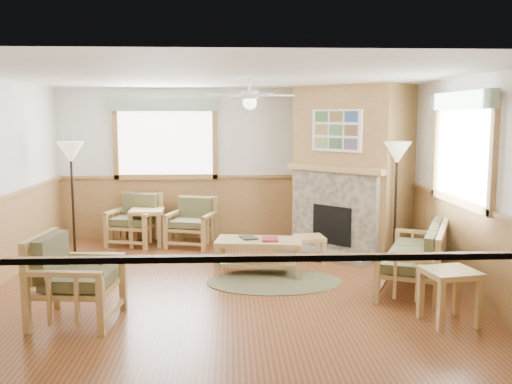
{
  "coord_description": "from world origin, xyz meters",
  "views": [
    {
      "loc": [
        0.03,
        -7.22,
        2.21
      ],
      "look_at": [
        0.4,
        0.7,
        1.15
      ],
      "focal_mm": 40.0,
      "sensor_mm": 36.0,
      "label": 1
    }
  ],
  "objects_px": {
    "footstool": "(309,249)",
    "floor_lamp_right": "(396,203)",
    "end_table_sofa": "(449,296)",
    "armchair_left": "(77,278)",
    "armchair_back_left": "(134,220)",
    "end_table_chairs": "(147,227)",
    "armchair_back_right": "(191,222)",
    "coffee_table": "(259,256)",
    "floor_lamp_left": "(73,199)",
    "sofa": "(415,255)"
  },
  "relations": [
    {
      "from": "armchair_left",
      "to": "end_table_chairs",
      "type": "distance_m",
      "value": 3.65
    },
    {
      "from": "armchair_back_right",
      "to": "coffee_table",
      "type": "distance_m",
      "value": 2.06
    },
    {
      "from": "coffee_table",
      "to": "sofa",
      "type": "bearing_deg",
      "value": -11.84
    },
    {
      "from": "end_table_sofa",
      "to": "armchair_left",
      "type": "bearing_deg",
      "value": 176.41
    },
    {
      "from": "footstool",
      "to": "armchair_back_left",
      "type": "bearing_deg",
      "value": 156.19
    },
    {
      "from": "end_table_sofa",
      "to": "floor_lamp_right",
      "type": "xyz_separation_m",
      "value": [
        0.14,
        2.54,
        0.63
      ]
    },
    {
      "from": "footstool",
      "to": "coffee_table",
      "type": "bearing_deg",
      "value": -141.64
    },
    {
      "from": "armchair_back_right",
      "to": "coffee_table",
      "type": "height_order",
      "value": "armchair_back_right"
    },
    {
      "from": "armchair_left",
      "to": "footstool",
      "type": "bearing_deg",
      "value": -43.32
    },
    {
      "from": "floor_lamp_left",
      "to": "floor_lamp_right",
      "type": "bearing_deg",
      "value": -7.59
    },
    {
      "from": "armchair_left",
      "to": "coffee_table",
      "type": "height_order",
      "value": "armchair_left"
    },
    {
      "from": "end_table_chairs",
      "to": "end_table_sofa",
      "type": "distance_m",
      "value": 5.41
    },
    {
      "from": "floor_lamp_right",
      "to": "armchair_left",
      "type": "bearing_deg",
      "value": -151.03
    },
    {
      "from": "end_table_sofa",
      "to": "coffee_table",
      "type": "bearing_deg",
      "value": 133.06
    },
    {
      "from": "armchair_back_left",
      "to": "end_table_chairs",
      "type": "xyz_separation_m",
      "value": [
        0.23,
        -0.08,
        -0.12
      ]
    },
    {
      "from": "armchair_left",
      "to": "footstool",
      "type": "relative_size",
      "value": 2.13
    },
    {
      "from": "armchair_back_left",
      "to": "end_table_sofa",
      "type": "relative_size",
      "value": 1.47
    },
    {
      "from": "coffee_table",
      "to": "end_table_chairs",
      "type": "bearing_deg",
      "value": 143.61
    },
    {
      "from": "armchair_back_left",
      "to": "floor_lamp_left",
      "type": "height_order",
      "value": "floor_lamp_left"
    },
    {
      "from": "end_table_chairs",
      "to": "end_table_sofa",
      "type": "xyz_separation_m",
      "value": [
        3.76,
        -3.89,
        -0.02
      ]
    },
    {
      "from": "armchair_left",
      "to": "footstool",
      "type": "distance_m",
      "value": 3.78
    },
    {
      "from": "armchair_back_left",
      "to": "end_table_sofa",
      "type": "xyz_separation_m",
      "value": [
        3.99,
        -3.96,
        -0.14
      ]
    },
    {
      "from": "armchair_left",
      "to": "footstool",
      "type": "xyz_separation_m",
      "value": [
        2.86,
        2.45,
        -0.28
      ]
    },
    {
      "from": "floor_lamp_left",
      "to": "floor_lamp_right",
      "type": "xyz_separation_m",
      "value": [
        4.95,
        -0.66,
        0.01
      ]
    },
    {
      "from": "coffee_table",
      "to": "armchair_left",
      "type": "bearing_deg",
      "value": -130.2
    },
    {
      "from": "armchair_left",
      "to": "floor_lamp_left",
      "type": "xyz_separation_m",
      "value": [
        -0.82,
        2.95,
        0.44
      ]
    },
    {
      "from": "end_table_sofa",
      "to": "floor_lamp_left",
      "type": "distance_m",
      "value": 5.81
    },
    {
      "from": "armchair_back_right",
      "to": "floor_lamp_right",
      "type": "distance_m",
      "value": 3.43
    },
    {
      "from": "floor_lamp_right",
      "to": "end_table_chairs",
      "type": "bearing_deg",
      "value": 161.0
    },
    {
      "from": "footstool",
      "to": "armchair_left",
      "type": "bearing_deg",
      "value": -139.45
    },
    {
      "from": "armchair_back_left",
      "to": "end_table_chairs",
      "type": "bearing_deg",
      "value": -2.65
    },
    {
      "from": "coffee_table",
      "to": "footstool",
      "type": "height_order",
      "value": "coffee_table"
    },
    {
      "from": "armchair_back_right",
      "to": "armchair_back_left",
      "type": "bearing_deg",
      "value": -171.3
    },
    {
      "from": "coffee_table",
      "to": "footstool",
      "type": "xyz_separation_m",
      "value": [
        0.8,
        0.63,
        -0.05
      ]
    },
    {
      "from": "sofa",
      "to": "footstool",
      "type": "bearing_deg",
      "value": -114.71
    },
    {
      "from": "end_table_sofa",
      "to": "footstool",
      "type": "relative_size",
      "value": 1.32
    },
    {
      "from": "end_table_sofa",
      "to": "armchair_back_right",
      "type": "bearing_deg",
      "value": 128.13
    },
    {
      "from": "armchair_back_left",
      "to": "end_table_sofa",
      "type": "distance_m",
      "value": 5.63
    },
    {
      "from": "armchair_back_left",
      "to": "floor_lamp_left",
      "type": "bearing_deg",
      "value": -121.49
    },
    {
      "from": "coffee_table",
      "to": "end_table_sofa",
      "type": "distance_m",
      "value": 2.83
    },
    {
      "from": "end_table_sofa",
      "to": "floor_lamp_right",
      "type": "relative_size",
      "value": 0.32
    },
    {
      "from": "sofa",
      "to": "end_table_chairs",
      "type": "relative_size",
      "value": 2.89
    },
    {
      "from": "sofa",
      "to": "armchair_left",
      "type": "bearing_deg",
      "value": -50.71
    },
    {
      "from": "floor_lamp_right",
      "to": "armchair_back_left",
      "type": "bearing_deg",
      "value": 161.03
    },
    {
      "from": "sofa",
      "to": "armchair_back_right",
      "type": "xyz_separation_m",
      "value": [
        -3.06,
        2.49,
        -0.01
      ]
    },
    {
      "from": "armchair_left",
      "to": "end_table_sofa",
      "type": "relative_size",
      "value": 1.61
    },
    {
      "from": "armchair_left",
      "to": "floor_lamp_right",
      "type": "bearing_deg",
      "value": -54.9
    },
    {
      "from": "footstool",
      "to": "floor_lamp_right",
      "type": "height_order",
      "value": "floor_lamp_right"
    },
    {
      "from": "sofa",
      "to": "coffee_table",
      "type": "height_order",
      "value": "sofa"
    },
    {
      "from": "coffee_table",
      "to": "footstool",
      "type": "relative_size",
      "value": 2.71
    }
  ]
}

